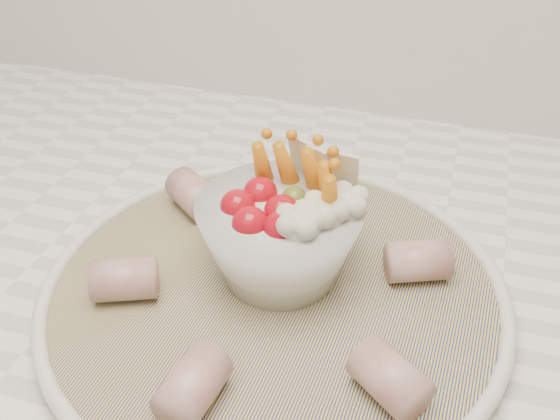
% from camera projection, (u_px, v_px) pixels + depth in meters
% --- Properties ---
extents(serving_platter, '(0.39, 0.39, 0.02)m').
position_uv_depth(serving_platter, '(274.00, 289.00, 0.51)').
color(serving_platter, navy).
rests_on(serving_platter, kitchen_counter).
extents(veggie_bowl, '(0.13, 0.13, 0.11)m').
position_uv_depth(veggie_bowl, '(283.00, 232.00, 0.49)').
color(veggie_bowl, silver).
rests_on(veggie_bowl, serving_platter).
extents(cured_meat_rolls, '(0.27, 0.30, 0.03)m').
position_uv_depth(cured_meat_rolls, '(274.00, 270.00, 0.49)').
color(cured_meat_rolls, '#A24B4A').
rests_on(cured_meat_rolls, serving_platter).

